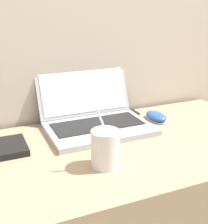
% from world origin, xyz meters
% --- Properties ---
extents(laptop, '(0.36, 0.33, 0.24)m').
position_xyz_m(laptop, '(0.02, 0.46, 0.80)').
color(laptop, '#ADADB2').
rests_on(laptop, desk).
extents(drink_cup, '(0.08, 0.08, 0.18)m').
position_xyz_m(drink_cup, '(-0.06, 0.18, 0.80)').
color(drink_cup, silver).
rests_on(drink_cup, desk).
extents(computer_mouse, '(0.07, 0.11, 0.03)m').
position_xyz_m(computer_mouse, '(0.26, 0.42, 0.76)').
color(computer_mouse, '#B2B2B7').
rests_on(computer_mouse, desk).
extents(usb_stick, '(0.02, 0.06, 0.01)m').
position_xyz_m(usb_stick, '(0.22, 0.52, 0.75)').
color(usb_stick, black).
rests_on(usb_stick, desk).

